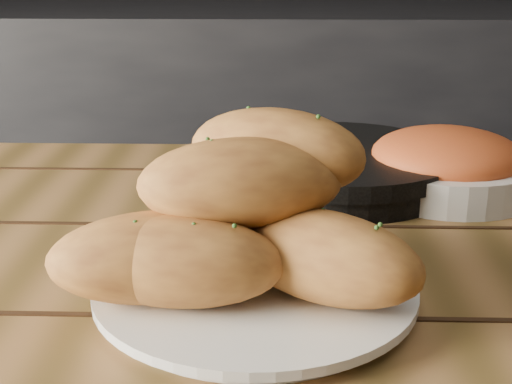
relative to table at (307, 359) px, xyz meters
The scene contains 6 objects.
counter 1.16m from the table, 82.46° to the left, with size 2.80×0.60×0.90m, color black.
table is the anchor object (origin of this frame).
plate 0.14m from the table, 123.64° to the right, with size 0.27×0.27×0.02m.
bread_rolls 0.20m from the table, 129.73° to the right, with size 0.31×0.25×0.14m.
skillet 0.28m from the table, 79.62° to the left, with size 0.43×0.30×0.05m.
bowl 0.31m from the table, 52.27° to the left, with size 0.21×0.21×0.08m.
Camera 1 is at (-0.18, -0.03, 1.03)m, focal length 50.00 mm.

